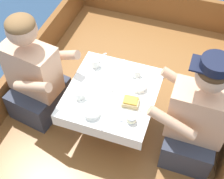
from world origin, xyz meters
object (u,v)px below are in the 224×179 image
object	(u,v)px
coffee_cup_starboard	(96,62)
tin_can	(132,119)
person_starboard	(195,121)
coffee_cup_center	(80,95)
person_port	(35,77)
sandwich	(131,102)
coffee_cup_port	(136,72)

from	to	relation	value
coffee_cup_starboard	tin_can	world-z (taller)	coffee_cup_starboard
tin_can	person_starboard	bearing A→B (deg)	22.33
person_starboard	coffee_cup_center	size ratio (longest dim) A/B	10.20
person_port	coffee_cup_starboard	world-z (taller)	person_port
person_starboard	tin_can	distance (m)	0.45
person_starboard	tin_can	world-z (taller)	person_starboard
sandwich	person_starboard	bearing A→B (deg)	4.39
person_port	tin_can	distance (m)	0.86
person_port	person_starboard	size ratio (longest dim) A/B	0.98
sandwich	coffee_cup_starboard	size ratio (longest dim) A/B	1.22
coffee_cup_port	sandwich	bearing A→B (deg)	-80.99
person_port	coffee_cup_port	xyz separation A→B (m)	(0.74, 0.25, 0.06)
person_port	coffee_cup_port	bearing A→B (deg)	27.38
tin_can	coffee_cup_starboard	bearing A→B (deg)	135.05
sandwich	tin_can	distance (m)	0.14
sandwich	coffee_cup_port	world-z (taller)	coffee_cup_port
coffee_cup_starboard	tin_can	size ratio (longest dim) A/B	1.48
person_port	coffee_cup_center	bearing A→B (deg)	-4.23
coffee_cup_port	coffee_cup_center	size ratio (longest dim) A/B	1.03
person_port	coffee_cup_center	world-z (taller)	person_port
person_starboard	coffee_cup_port	bearing A→B (deg)	-26.24
sandwich	person_port	bearing A→B (deg)	176.82
coffee_cup_center	tin_can	size ratio (longest dim) A/B	1.42
sandwich	coffee_cup_center	distance (m)	0.37
tin_can	person_port	bearing A→B (deg)	167.97
person_port	sandwich	bearing A→B (deg)	5.96
coffee_cup_center	tin_can	distance (m)	0.42
coffee_cup_port	coffee_cup_center	world-z (taller)	coffee_cup_port
person_port	sandwich	size ratio (longest dim) A/B	7.80
person_port	coffee_cup_center	size ratio (longest dim) A/B	10.00
sandwich	coffee_cup_starboard	xyz separation A→B (m)	(-0.37, 0.29, 0.00)
person_port	coffee_cup_port	world-z (taller)	person_port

